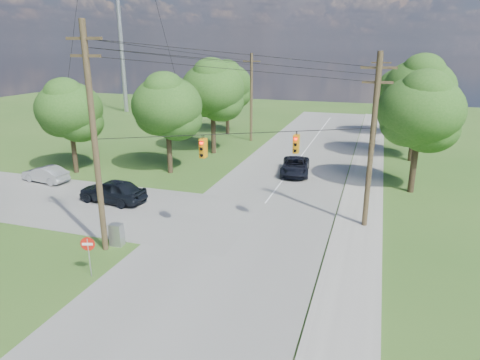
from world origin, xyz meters
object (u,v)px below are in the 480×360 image
(control_cabinet, at_px, (117,235))
(car_main_north, at_px, (295,166))
(pole_north_e, at_px, (378,102))
(car_cross_silver, at_px, (45,174))
(pole_north_w, at_px, (251,97))
(pole_sw, at_px, (94,139))
(do_not_enter_sign, at_px, (88,248))
(car_cross_dark, at_px, (113,191))
(pole_ne, at_px, (372,141))

(control_cabinet, bearing_deg, car_main_north, 64.80)
(pole_north_e, xyz_separation_m, car_cross_silver, (-25.36, -20.70, -4.42))
(control_cabinet, bearing_deg, pole_north_w, 88.37)
(pole_sw, relative_size, do_not_enter_sign, 5.73)
(pole_sw, relative_size, pole_north_e, 1.20)
(pole_north_w, relative_size, car_cross_dark, 2.02)
(car_cross_dark, distance_m, control_cabinet, 7.27)
(car_cross_silver, bearing_deg, control_cabinet, 63.53)
(control_cabinet, bearing_deg, car_cross_dark, 122.27)
(pole_north_e, distance_m, car_main_north, 14.30)
(car_cross_dark, bearing_deg, pole_ne, 98.25)
(pole_sw, relative_size, car_main_north, 2.36)
(car_cross_dark, bearing_deg, pole_north_w, 176.21)
(control_cabinet, bearing_deg, do_not_enter_sign, -80.87)
(pole_ne, xyz_separation_m, pole_north_e, (-0.00, 22.00, -0.34))
(pole_ne, bearing_deg, car_main_north, 122.30)
(pole_sw, relative_size, car_cross_silver, 2.92)
(car_cross_silver, bearing_deg, pole_north_e, 136.92)
(pole_ne, height_order, control_cabinet, pole_ne)
(car_cross_dark, height_order, control_cabinet, car_cross_dark)
(pole_ne, relative_size, car_cross_dark, 2.12)
(pole_sw, distance_m, pole_north_w, 29.62)
(pole_sw, bearing_deg, pole_north_w, 90.77)
(pole_sw, bearing_deg, pole_ne, 29.38)
(car_main_north, relative_size, do_not_enter_sign, 2.43)
(car_main_north, height_order, do_not_enter_sign, do_not_enter_sign)
(car_cross_dark, distance_m, car_cross_silver, 8.36)
(pole_ne, height_order, pole_north_w, pole_ne)
(pole_north_w, bearing_deg, pole_sw, -89.23)
(do_not_enter_sign, bearing_deg, pole_ne, 22.36)
(pole_north_w, height_order, car_main_north, pole_north_w)
(pole_ne, xyz_separation_m, car_cross_silver, (-25.36, 1.30, -4.76))
(do_not_enter_sign, bearing_deg, pole_sw, 94.19)
(car_cross_silver, distance_m, do_not_enter_sign, 17.46)
(pole_north_w, bearing_deg, pole_ne, -57.71)
(pole_north_e, relative_size, car_cross_dark, 2.02)
(pole_north_w, height_order, do_not_enter_sign, pole_north_w)
(car_main_north, xyz_separation_m, do_not_enter_sign, (-6.13, -20.29, 0.81))
(do_not_enter_sign, bearing_deg, car_main_north, 55.68)
(pole_north_w, xyz_separation_m, control_cabinet, (0.77, -29.00, -4.49))
(car_main_north, bearing_deg, car_cross_dark, -142.69)
(pole_north_e, xyz_separation_m, pole_north_w, (-13.90, 0.00, 0.00))
(pole_north_w, height_order, car_cross_silver, pole_north_w)
(pole_ne, xyz_separation_m, pole_north_w, (-13.90, 22.00, -0.34))
(do_not_enter_sign, bearing_deg, control_cabinet, 84.75)
(pole_north_w, distance_m, car_cross_silver, 24.07)
(car_cross_silver, bearing_deg, car_cross_dark, 81.20)
(pole_ne, bearing_deg, car_cross_dark, -176.46)
(pole_north_e, relative_size, do_not_enter_sign, 4.77)
(pole_sw, relative_size, pole_north_w, 1.20)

